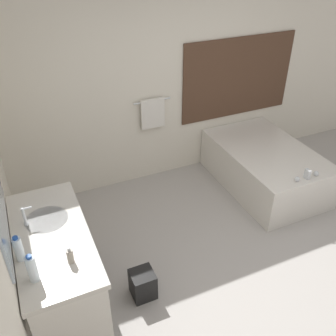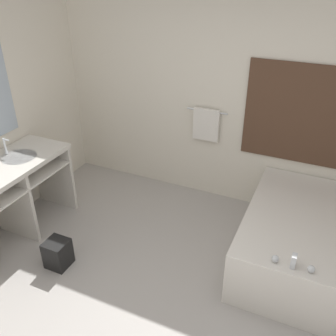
# 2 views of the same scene
# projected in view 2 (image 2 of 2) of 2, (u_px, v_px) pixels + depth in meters

# --- Properties ---
(ground_plane) EXTENTS (16.00, 16.00, 0.00)m
(ground_plane) POSITION_uv_depth(u_px,v_px,m) (149.00, 329.00, 3.16)
(ground_plane) COLOR #A8A39E
(ground_plane) RESTS_ON ground
(wall_back_with_blinds) EXTENTS (7.40, 0.13, 2.70)m
(wall_back_with_blinds) POSITION_uv_depth(u_px,v_px,m) (238.00, 97.00, 4.25)
(wall_back_with_blinds) COLOR silver
(wall_back_with_blinds) RESTS_ON ground_plane
(vanity_counter) EXTENTS (0.61, 1.39, 0.89)m
(vanity_counter) POSITION_uv_depth(u_px,v_px,m) (11.00, 184.00, 3.93)
(vanity_counter) COLOR silver
(vanity_counter) RESTS_ON ground_plane
(sink_faucet) EXTENTS (0.09, 0.04, 0.18)m
(sink_faucet) POSITION_uv_depth(u_px,v_px,m) (5.00, 146.00, 3.97)
(sink_faucet) COLOR silver
(sink_faucet) RESTS_ON vanity_counter
(bathtub) EXTENTS (1.05, 1.67, 0.68)m
(bathtub) POSITION_uv_depth(u_px,v_px,m) (299.00, 237.00, 3.72)
(bathtub) COLOR silver
(bathtub) RESTS_ON ground_plane
(waste_bin) EXTENTS (0.22, 0.22, 0.29)m
(waste_bin) POSITION_uv_depth(u_px,v_px,m) (58.00, 253.00, 3.75)
(waste_bin) COLOR black
(waste_bin) RESTS_ON ground_plane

